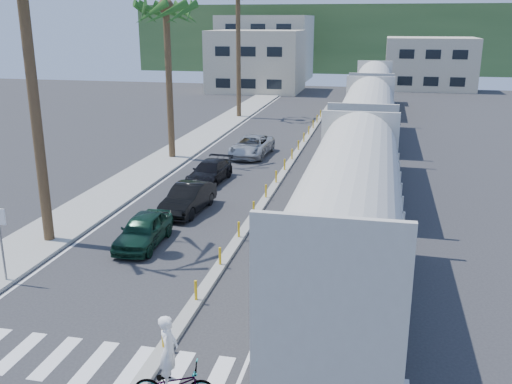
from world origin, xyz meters
TOP-DOWN VIEW (x-y plane):
  - ground at (0.00, 0.00)m, footprint 140.00×140.00m
  - sidewalk at (-8.50, 25.00)m, footprint 3.00×90.00m
  - rails at (5.00, 28.00)m, footprint 1.56×100.00m
  - median at (0.00, 19.96)m, footprint 0.45×60.00m
  - crosswalk at (0.00, -2.00)m, footprint 14.00×2.20m
  - lane_markings at (-2.15, 25.00)m, footprint 9.42×90.00m
  - freight_train at (5.00, 22.28)m, footprint 3.00×60.94m
  - street_sign at (-7.30, 2.00)m, footprint 0.60×0.08m
  - buildings at (-6.41, 71.66)m, footprint 38.00×27.00m
  - hillside at (0.00, 100.00)m, footprint 80.00×20.00m
  - car_lead at (-3.84, 6.58)m, footprint 1.88×4.13m
  - car_second at (-3.42, 11.22)m, footprint 2.13×4.51m
  - car_third at (-3.97, 16.72)m, footprint 2.43×4.65m
  - car_rear at (-3.06, 23.99)m, footprint 2.89×5.36m
  - cyclist at (1.11, -3.16)m, footprint 1.48×2.33m

SIDE VIEW (x-z plane):
  - ground at x=0.00m, z-range 0.00..0.00m
  - lane_markings at x=-2.15m, z-range 0.00..0.01m
  - crosswalk at x=0.00m, z-range 0.00..0.01m
  - rails at x=5.00m, z-range 0.00..0.06m
  - sidewalk at x=-8.50m, z-range 0.00..0.15m
  - median at x=0.00m, z-range -0.34..0.51m
  - car_third at x=-3.97m, z-range 0.00..1.27m
  - car_lead at x=-3.84m, z-range 0.00..1.37m
  - car_second at x=-3.42m, z-range 0.00..1.41m
  - car_rear at x=-3.06m, z-range 0.00..1.42m
  - cyclist at x=1.11m, z-range -0.45..1.99m
  - street_sign at x=-7.30m, z-range 0.47..3.47m
  - freight_train at x=5.00m, z-range -0.02..5.83m
  - buildings at x=-6.41m, z-range -0.64..9.36m
  - hillside at x=0.00m, z-range 0.00..12.00m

